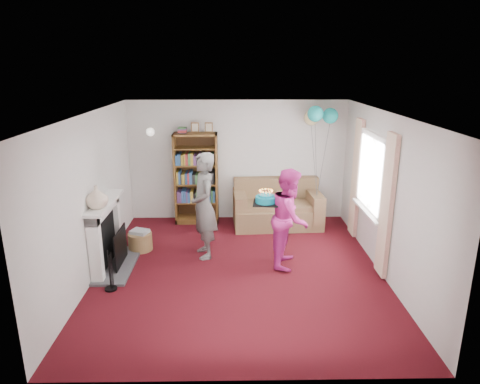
{
  "coord_description": "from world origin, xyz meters",
  "views": [
    {
      "loc": [
        -0.09,
        -6.23,
        3.19
      ],
      "look_at": [
        0.02,
        0.6,
        1.14
      ],
      "focal_mm": 32.0,
      "sensor_mm": 36.0,
      "label": 1
    }
  ],
  "objects_px": {
    "bookcase": "(196,179)",
    "person_magenta": "(290,218)",
    "birthday_cake": "(266,199)",
    "sofa": "(277,208)",
    "person_striped": "(204,206)"
  },
  "relations": [
    {
      "from": "bookcase",
      "to": "person_magenta",
      "type": "xyz_separation_m",
      "value": [
        1.67,
        -2.06,
        -0.11
      ]
    },
    {
      "from": "sofa",
      "to": "birthday_cake",
      "type": "bearing_deg",
      "value": -105.04
    },
    {
      "from": "person_magenta",
      "to": "bookcase",
      "type": "bearing_deg",
      "value": 53.04
    },
    {
      "from": "birthday_cake",
      "to": "bookcase",
      "type": "bearing_deg",
      "value": 122.74
    },
    {
      "from": "bookcase",
      "to": "person_striped",
      "type": "bearing_deg",
      "value": -81.25
    },
    {
      "from": "person_magenta",
      "to": "birthday_cake",
      "type": "distance_m",
      "value": 0.49
    },
    {
      "from": "bookcase",
      "to": "birthday_cake",
      "type": "relative_size",
      "value": 5.2
    },
    {
      "from": "person_striped",
      "to": "person_magenta",
      "type": "relative_size",
      "value": 1.12
    },
    {
      "from": "person_magenta",
      "to": "birthday_cake",
      "type": "xyz_separation_m",
      "value": [
        -0.39,
        0.07,
        0.29
      ]
    },
    {
      "from": "bookcase",
      "to": "sofa",
      "type": "distance_m",
      "value": 1.76
    },
    {
      "from": "person_striped",
      "to": "birthday_cake",
      "type": "xyz_separation_m",
      "value": [
        1.02,
        -0.28,
        0.19
      ]
    },
    {
      "from": "bookcase",
      "to": "sofa",
      "type": "height_order",
      "value": "bookcase"
    },
    {
      "from": "sofa",
      "to": "person_striped",
      "type": "xyz_separation_m",
      "value": [
        -1.39,
        -1.49,
        0.56
      ]
    },
    {
      "from": "sofa",
      "to": "person_striped",
      "type": "bearing_deg",
      "value": -136.16
    },
    {
      "from": "sofa",
      "to": "person_magenta",
      "type": "xyz_separation_m",
      "value": [
        0.02,
        -1.83,
        0.46
      ]
    }
  ]
}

